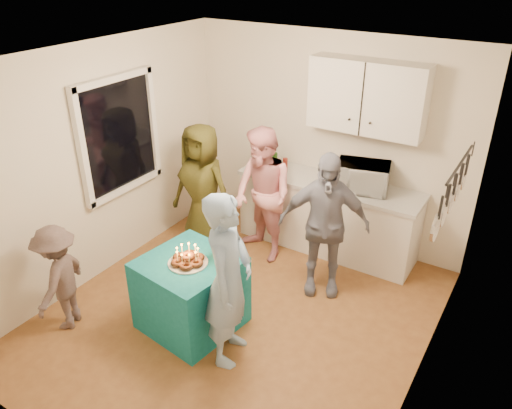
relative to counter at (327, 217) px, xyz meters
The scene contains 19 objects.
floor 1.76m from the counter, 96.71° to the right, with size 4.00×4.00×0.00m, color brown.
ceiling 2.76m from the counter, 96.71° to the right, with size 4.00×4.00×0.00m, color white.
back_wall 0.94m from the counter, 123.69° to the left, with size 3.60×3.60×0.00m, color silver.
left_wall 2.77m from the counter, 139.64° to the right, with size 4.00×4.00×0.00m, color silver.
right_wall 2.49m from the counter, 46.74° to the right, with size 4.00×4.00×0.00m, color silver.
window_night 2.66m from the counter, 144.60° to the right, with size 0.04×1.00×1.20m, color black.
counter is the anchor object (origin of this frame).
countertop 0.46m from the counter, 90.00° to the right, with size 2.24×0.62×0.05m, color beige.
upper_cabinet 1.56m from the counter, 26.57° to the left, with size 1.30×0.30×0.80m, color white.
pot_rack 2.16m from the counter, 33.34° to the right, with size 0.12×1.00×0.60m, color black.
microwave 0.76m from the counter, ahead, with size 0.59×0.40×0.33m, color white.
party_table 2.11m from the counter, 104.52° to the right, with size 0.85×0.85×0.76m, color #12727D.
donut_cake 2.18m from the counter, 103.72° to the right, with size 0.38×0.38×0.18m, color #381C0C, non-canonical shape.
punch_jar 1.87m from the counter, 99.31° to the right, with size 0.22×0.22×0.34m, color #AD0F0D.
man_birthday 2.22m from the counter, 89.14° to the right, with size 0.61×0.40×1.68m, color #95B5D9.
woman_back_left 1.58m from the counter, 148.64° to the right, with size 0.79×0.52×1.62m, color brown.
woman_back_center 0.91m from the counter, 135.52° to the right, with size 0.79×0.62×1.63m, color pink.
woman_back_right 0.96m from the counter, 69.29° to the right, with size 0.96×0.40×1.63m, color #0F1333.
child_near_left 3.15m from the counter, 120.59° to the right, with size 0.73×0.42×1.12m, color #4E3E3E.
Camera 1 is at (2.30, -3.36, 3.43)m, focal length 35.00 mm.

